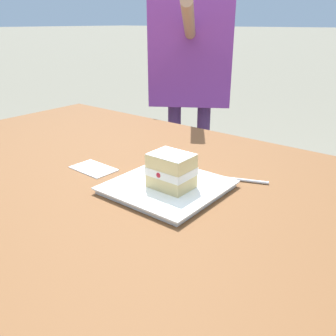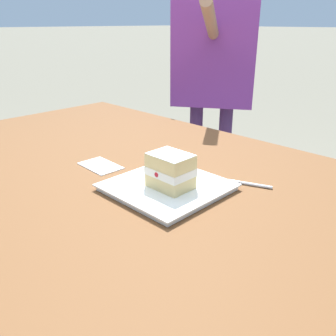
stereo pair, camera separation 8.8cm
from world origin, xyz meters
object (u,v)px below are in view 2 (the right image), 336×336
Objects in this scene: dessert_plate at (168,187)px; paper_napkin at (101,166)px; patio_table at (117,196)px; diner_person at (214,56)px; cake_slice at (170,171)px; dessert_fork at (234,181)px.

dessert_plate reaches higher than paper_napkin.
patio_table is 0.10m from paper_napkin.
cake_slice is at bearing -56.98° from diner_person.
paper_napkin is at bearing -174.15° from dessert_plate.
cake_slice is (0.23, -0.01, 0.15)m from patio_table.
dessert_fork is 0.39m from paper_napkin.
dessert_plate is 1.11m from diner_person.
cake_slice reaches higher than dessert_fork.
cake_slice is (0.02, -0.01, 0.05)m from dessert_plate.
diner_person is at bearing 131.47° from dessert_fork.
patio_table is at bearing -179.25° from dessert_plate.
dessert_fork is at bearing 64.22° from cake_slice.
diner_person is at bearing 123.02° from cake_slice.
dessert_plate is 0.18× the size of diner_person.
cake_slice is 0.07× the size of diner_person.
paper_napkin is at bearing -176.33° from cake_slice.
patio_table is at bearing 28.83° from paper_napkin.
paper_napkin is (-0.04, -0.02, 0.09)m from patio_table.
patio_table is at bearing -153.16° from dessert_fork.
patio_table is 15.42× the size of cake_slice.
dessert_fork is at bearing 26.84° from patio_table.
paper_napkin is (-0.34, -0.18, -0.00)m from dessert_fork.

